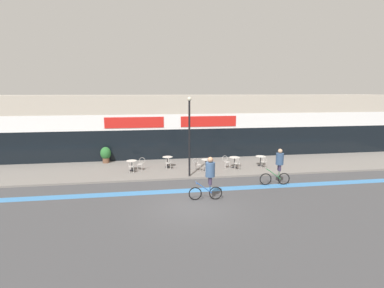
# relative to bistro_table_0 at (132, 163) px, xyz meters

# --- Properties ---
(ground_plane) EXTENTS (120.00, 120.00, 0.00)m
(ground_plane) POSITION_rel_bistro_table_0_xyz_m (3.12, -6.81, -0.63)
(ground_plane) COLOR #424244
(sidewalk_slab) EXTENTS (40.00, 5.50, 0.12)m
(sidewalk_slab) POSITION_rel_bistro_table_0_xyz_m (3.12, 0.44, -0.57)
(sidewalk_slab) COLOR slate
(sidewalk_slab) RESTS_ON ground
(storefront_facade) EXTENTS (40.00, 4.06, 5.20)m
(storefront_facade) POSITION_rel_bistro_table_0_xyz_m (3.12, 5.16, 1.96)
(storefront_facade) COLOR #B2A899
(storefront_facade) RESTS_ON ground
(bike_lane_stripe) EXTENTS (36.00, 0.70, 0.01)m
(bike_lane_stripe) POSITION_rel_bistro_table_0_xyz_m (3.12, -4.44, -0.62)
(bike_lane_stripe) COLOR #3D7AB7
(bike_lane_stripe) RESTS_ON ground
(bistro_table_0) EXTENTS (0.71, 0.71, 0.71)m
(bistro_table_0) POSITION_rel_bistro_table_0_xyz_m (0.00, 0.00, 0.00)
(bistro_table_0) COLOR black
(bistro_table_0) RESTS_ON sidewalk_slab
(bistro_table_1) EXTENTS (0.72, 0.72, 0.76)m
(bistro_table_1) POSITION_rel_bistro_table_0_xyz_m (2.52, 0.59, 0.04)
(bistro_table_1) COLOR black
(bistro_table_1) RESTS_ON sidewalk_slab
(bistro_table_2) EXTENTS (0.63, 0.63, 0.78)m
(bistro_table_2) POSITION_rel_bistro_table_0_xyz_m (5.05, -0.73, 0.04)
(bistro_table_2) COLOR black
(bistro_table_2) RESTS_ON sidewalk_slab
(bistro_table_3) EXTENTS (0.76, 0.76, 0.76)m
(bistro_table_3) POSITION_rel_bistro_table_0_xyz_m (7.22, -0.30, 0.04)
(bistro_table_3) COLOR black
(bistro_table_3) RESTS_ON sidewalk_slab
(bistro_table_4) EXTENTS (0.74, 0.74, 0.71)m
(bistro_table_4) POSITION_rel_bistro_table_0_xyz_m (9.27, -0.06, 0.01)
(bistro_table_4) COLOR black
(bistro_table_4) RESTS_ON sidewalk_slab
(cafe_chair_0_near) EXTENTS (0.42, 0.58, 0.90)m
(cafe_chair_0_near) POSITION_rel_bistro_table_0_xyz_m (0.00, -0.63, 0.01)
(cafe_chair_0_near) COLOR #B7B2AD
(cafe_chair_0_near) RESTS_ON sidewalk_slab
(cafe_chair_0_side) EXTENTS (0.58, 0.42, 0.90)m
(cafe_chair_0_side) POSITION_rel_bistro_table_0_xyz_m (0.63, -0.00, 0.01)
(cafe_chair_0_side) COLOR #B7B2AD
(cafe_chair_0_side) RESTS_ON sidewalk_slab
(cafe_chair_1_near) EXTENTS (0.41, 0.58, 0.90)m
(cafe_chair_1_near) POSITION_rel_bistro_table_0_xyz_m (2.52, -0.04, 0.01)
(cafe_chair_1_near) COLOR #B7B2AD
(cafe_chair_1_near) RESTS_ON sidewalk_slab
(cafe_chair_2_near) EXTENTS (0.45, 0.60, 0.90)m
(cafe_chair_2_near) POSITION_rel_bistro_table_0_xyz_m (5.03, -1.35, 0.01)
(cafe_chair_2_near) COLOR #B7B2AD
(cafe_chair_2_near) RESTS_ON sidewalk_slab
(cafe_chair_2_side) EXTENTS (0.60, 0.45, 0.90)m
(cafe_chair_2_side) POSITION_rel_bistro_table_0_xyz_m (4.42, -0.72, 0.01)
(cafe_chair_2_side) COLOR #B7B2AD
(cafe_chair_2_side) RESTS_ON sidewalk_slab
(cafe_chair_3_near) EXTENTS (0.43, 0.59, 0.90)m
(cafe_chair_3_near) POSITION_rel_bistro_table_0_xyz_m (7.21, -0.93, 0.01)
(cafe_chair_3_near) COLOR #B7B2AD
(cafe_chair_3_near) RESTS_ON sidewalk_slab
(cafe_chair_3_side) EXTENTS (0.58, 0.41, 0.90)m
(cafe_chair_3_side) POSITION_rel_bistro_table_0_xyz_m (6.59, -0.31, 0.01)
(cafe_chair_3_side) COLOR #B7B2AD
(cafe_chair_3_side) RESTS_ON sidewalk_slab
(cafe_chair_4_near) EXTENTS (0.44, 0.59, 0.90)m
(cafe_chair_4_near) POSITION_rel_bistro_table_0_xyz_m (9.27, -0.69, 0.01)
(cafe_chair_4_near) COLOR #B7B2AD
(cafe_chair_4_near) RESTS_ON sidewalk_slab
(planter_pot) EXTENTS (0.80, 0.80, 1.22)m
(planter_pot) POSITION_rel_bistro_table_0_xyz_m (-2.04, 2.68, 0.16)
(planter_pot) COLOR brown
(planter_pot) RESTS_ON sidewalk_slab
(lamp_post) EXTENTS (0.26, 0.26, 5.05)m
(lamp_post) POSITION_rel_bistro_table_0_xyz_m (3.72, -1.96, 2.41)
(lamp_post) COLOR black
(lamp_post) RESTS_ON sidewalk_slab
(cyclist_0) EXTENTS (1.73, 0.56, 2.24)m
(cyclist_0) POSITION_rel_bistro_table_0_xyz_m (4.13, -6.00, 0.71)
(cyclist_0) COLOR black
(cyclist_0) RESTS_ON ground
(cyclist_1) EXTENTS (1.82, 0.55, 2.18)m
(cyclist_1) POSITION_rel_bistro_table_0_xyz_m (8.70, -4.20, 0.63)
(cyclist_1) COLOR black
(cyclist_1) RESTS_ON ground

